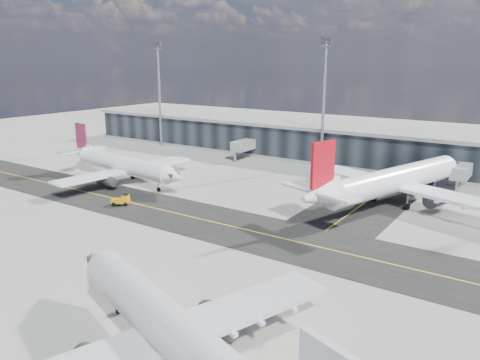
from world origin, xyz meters
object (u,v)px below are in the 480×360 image
Objects in this scene: airliner_af at (122,165)px; service_van at (338,171)px; airliner_near at (176,335)px; airliner_redtail at (393,181)px; baggage_tug at (122,200)px.

service_van is (33.85, 30.71, -2.82)m from airliner_af.
airliner_redtail is at bearing 19.04° from airliner_near.
airliner_redtail is 54.51m from airliner_near.
airliner_redtail reaches higher than baggage_tug.
airliner_redtail is at bearing 91.40° from baggage_tug.
airliner_near is 72.24m from service_van.
airliner_af is 0.85× the size of airliner_redtail.
airliner_near reaches higher than airliner_af.
airliner_af is 0.98× the size of airliner_near.
baggage_tug is (-38.09, -25.94, -3.32)m from airliner_redtail.
baggage_tug is 0.65× the size of service_van.
airliner_near is (49.74, -39.69, 0.17)m from airliner_af.
service_van is (-16.28, 15.90, -3.56)m from airliner_redtail.
service_van is at bearing 139.17° from airliner_af.
airliner_near is (-0.39, -54.50, -0.57)m from airliner_redtail.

